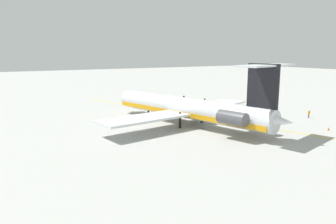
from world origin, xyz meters
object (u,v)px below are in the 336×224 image
ground_crew_portside (205,100)px  safety_cone_tail (164,103)px  ground_crew_near_nose (309,113)px  safety_cone_nose (328,129)px  main_jetliner (191,108)px  safety_cone_wingtip (172,102)px  ground_crew_near_tail (184,97)px

ground_crew_portside → safety_cone_tail: 10.62m
ground_crew_near_nose → safety_cone_tail: (31.31, 16.30, -0.78)m
ground_crew_portside → safety_cone_nose: bearing=172.5°
main_jetliner → safety_cone_nose: (-15.25, -18.36, -2.91)m
safety_cone_nose → safety_cone_wingtip: (39.64, 7.63, 0.00)m
ground_crew_near_tail → main_jetliner: bearing=172.1°
ground_crew_portside → safety_cone_wingtip: ground_crew_portside is taller
safety_cone_nose → safety_cone_tail: same height
ground_crew_portside → safety_cone_tail: ground_crew_portside is taller
ground_crew_portside → main_jetliner: bearing=127.7°
ground_crew_near_nose → ground_crew_portside: ground_crew_portside is taller
ground_crew_near_tail → safety_cone_tail: ground_crew_near_tail is taller
safety_cone_wingtip → ground_crew_portside: bearing=-132.7°
ground_crew_near_nose → ground_crew_portside: (25.26, 7.60, 0.00)m
safety_cone_tail → ground_crew_portside: bearing=-124.8°
ground_crew_portside → safety_cone_wingtip: size_ratio=3.05×
ground_crew_near_nose → safety_cone_nose: bearing=31.3°
main_jetliner → ground_crew_near_nose: size_ratio=23.72×
ground_crew_near_tail → ground_crew_portside: 6.76m
safety_cone_wingtip → safety_cone_tail: size_ratio=1.00×
ground_crew_near_nose → ground_crew_near_tail: size_ratio=0.92×
main_jetliner → ground_crew_near_tail: bearing=-44.8°
main_jetliner → safety_cone_nose: 24.05m
safety_cone_nose → safety_cone_wingtip: size_ratio=1.00×
safety_cone_nose → safety_cone_tail: 41.11m
ground_crew_near_nose → ground_crew_near_tail: 33.13m
ground_crew_near_tail → safety_cone_wingtip: bearing=120.1°
safety_cone_tail → ground_crew_near_nose: bearing=-152.5°
safety_cone_wingtip → main_jetliner: bearing=156.3°
ground_crew_near_nose → safety_cone_nose: (-8.56, 6.27, -0.78)m
safety_cone_nose → ground_crew_near_nose: bearing=-36.2°
ground_crew_portside → safety_cone_wingtip: (5.82, 6.30, -0.79)m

